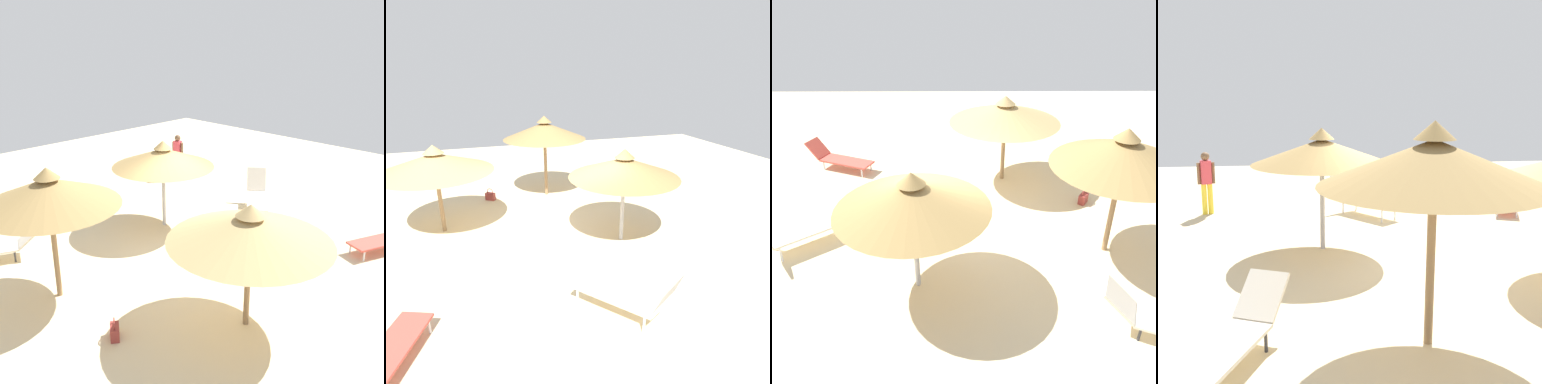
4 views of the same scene
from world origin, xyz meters
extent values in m
cube|color=beige|center=(0.00, 0.00, -0.05)|extent=(24.00, 24.00, 0.10)
cylinder|color=olive|center=(1.46, 2.97, 1.06)|extent=(0.11, 0.11, 2.13)
cone|color=tan|center=(1.46, 2.97, 1.93)|extent=(2.95, 2.95, 0.50)
cone|color=tan|center=(1.46, 2.97, 2.28)|extent=(0.53, 0.53, 0.22)
cylinder|color=#B2B2B7|center=(-0.53, -1.42, 1.06)|extent=(0.10, 0.10, 2.12)
cone|color=#997A47|center=(-0.53, -1.42, 1.94)|extent=(2.73, 2.73, 0.49)
cone|color=#997A47|center=(-0.53, -1.42, 2.29)|extent=(0.49, 0.49, 0.22)
cylinder|color=olive|center=(3.36, -0.36, 1.14)|extent=(0.11, 0.11, 2.28)
cone|color=#997A47|center=(3.36, -0.36, 2.26)|extent=(2.76, 2.76, 0.55)
cone|color=#997A47|center=(3.36, -0.36, 2.64)|extent=(0.50, 0.50, 0.22)
cube|color=#CC4C3F|center=(-3.08, 3.53, 0.29)|extent=(1.67, 1.11, 0.05)
cylinder|color=silver|center=(-2.38, 3.49, 0.13)|extent=(0.04, 0.04, 0.26)
cylinder|color=silver|center=(-2.55, 3.06, 0.13)|extent=(0.04, 0.04, 0.26)
cylinder|color=silver|center=(-3.61, 3.99, 0.13)|extent=(0.04, 0.04, 0.26)
cylinder|color=silver|center=(-3.78, 3.56, 0.13)|extent=(0.04, 0.04, 0.26)
cube|color=#CC4C3F|center=(-4.01, 3.90, 0.54)|extent=(0.63, 0.68, 0.49)
cube|color=silver|center=(-3.02, -0.12, 0.37)|extent=(1.60, 1.43, 0.05)
cylinder|color=silver|center=(-2.64, 0.48, 0.17)|extent=(0.04, 0.04, 0.35)
cylinder|color=silver|center=(-2.35, 0.10, 0.17)|extent=(0.04, 0.04, 0.35)
cylinder|color=silver|center=(-3.69, -0.34, 0.17)|extent=(0.04, 0.04, 0.35)
cylinder|color=silver|center=(-3.39, -0.72, 0.17)|extent=(0.04, 0.04, 0.35)
cylinder|color=#2D2D33|center=(3.36, -2.35, 0.13)|extent=(0.04, 0.04, 0.27)
cylinder|color=#2D2D33|center=(3.18, -2.78, 0.13)|extent=(0.04, 0.04, 0.27)
cube|color=silver|center=(2.91, -2.41, 0.54)|extent=(0.73, 0.73, 0.48)
cube|color=maroon|center=(3.41, 1.58, 0.13)|extent=(0.31, 0.35, 0.25)
torus|color=maroon|center=(3.41, 1.58, 0.30)|extent=(0.15, 0.20, 0.22)
camera|label=1|loc=(7.27, 7.25, 5.22)|focal=42.70mm
camera|label=2|loc=(-7.58, 2.12, 4.16)|focal=31.30mm
camera|label=3|loc=(0.31, -7.31, 5.35)|focal=37.87mm
camera|label=4|loc=(8.84, -1.98, 3.07)|focal=46.00mm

